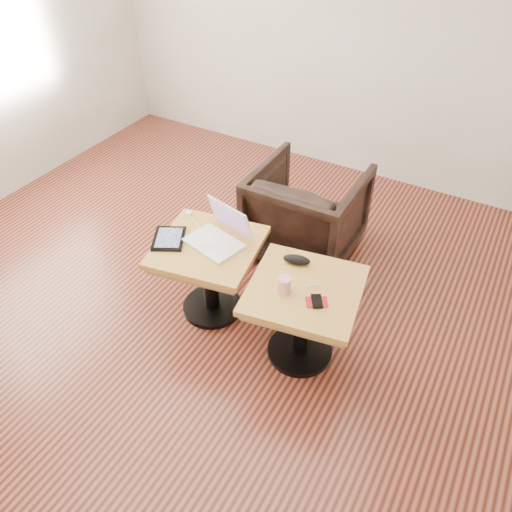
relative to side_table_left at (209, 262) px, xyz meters
The scene contains 11 objects.
room_shell 0.94m from the side_table_left, behind, with size 4.52×4.52×2.71m.
side_table_left is the anchor object (origin of this frame).
side_table_right 0.69m from the side_table_left, ahead, with size 0.71×0.71×0.56m.
laptop 0.20m from the side_table_left, 56.21° to the left, with size 0.40×0.37×0.23m.
tablet 0.29m from the side_table_left, 161.37° to the right, with size 0.28×0.30×0.02m.
charging_adapter 0.38m from the side_table_left, 145.18° to the left, with size 0.04×0.04×0.02m, color white.
glasses_case 0.59m from the side_table_left, 11.76° to the left, with size 0.16×0.07×0.05m, color black.
striped_cup 0.64m from the side_table_left, 12.50° to the right, with size 0.07×0.07×0.10m, color #E93961.
earbuds_tangle 0.73m from the side_table_left, ahead, with size 0.07×0.05×0.01m.
phone_on_sleeve 0.81m from the side_table_left, ahead, with size 0.14×0.13×0.01m.
armchair 0.93m from the side_table_left, 73.43° to the left, with size 0.75×0.77×0.70m, color black.
Camera 1 is at (1.57, -1.92, 2.47)m, focal length 35.00 mm.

